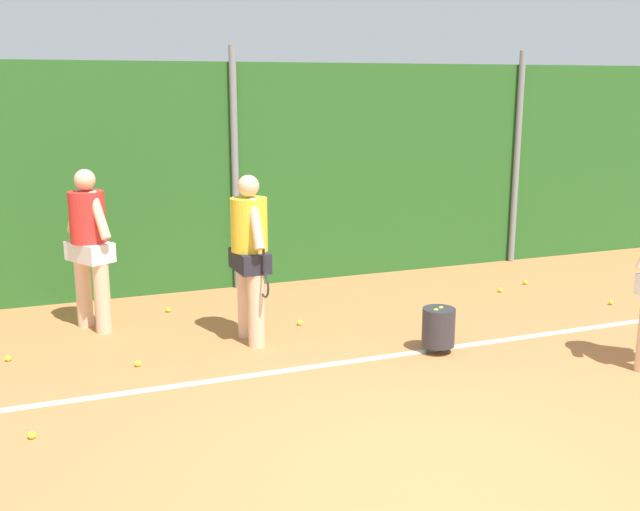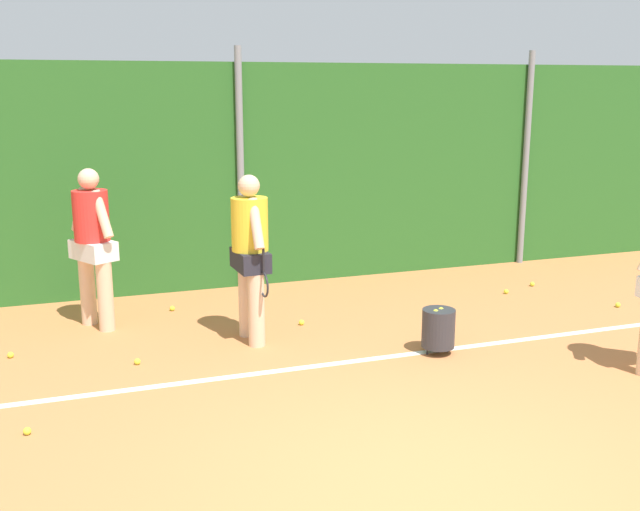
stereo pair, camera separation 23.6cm
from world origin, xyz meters
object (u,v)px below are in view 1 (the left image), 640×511
at_px(tennis_ball_8, 525,282).
at_px(tennis_ball_3, 32,435).
at_px(tennis_ball_7, 168,310).
at_px(tennis_ball_2, 300,323).
at_px(player_midcourt, 250,250).
at_px(ball_hopper, 438,327).
at_px(tennis_ball_0, 8,358).
at_px(player_backcourt_far, 89,241).
at_px(tennis_ball_6, 138,364).
at_px(tennis_ball_5, 611,302).
at_px(tennis_ball_4, 500,290).

bearing_deg(tennis_ball_8, tennis_ball_3, -158.77).
bearing_deg(tennis_ball_7, tennis_ball_2, -38.11).
relative_size(player_midcourt, ball_hopper, 3.72).
bearing_deg(ball_hopper, tennis_ball_0, 162.68).
xyz_separation_m(player_backcourt_far, tennis_ball_0, (-0.95, -0.79, -1.05)).
bearing_deg(tennis_ball_6, player_backcourt_far, 102.55).
height_order(player_backcourt_far, tennis_ball_3, player_backcourt_far).
bearing_deg(tennis_ball_3, tennis_ball_0, 96.73).
bearing_deg(tennis_ball_7, ball_hopper, -45.07).
bearing_deg(tennis_ball_5, tennis_ball_8, 109.48).
bearing_deg(tennis_ball_5, tennis_ball_2, 171.03).
bearing_deg(tennis_ball_3, tennis_ball_2, 33.51).
height_order(tennis_ball_5, tennis_ball_7, same).
distance_m(tennis_ball_2, tennis_ball_4, 3.16).
bearing_deg(player_backcourt_far, tennis_ball_2, 42.48).
relative_size(tennis_ball_2, tennis_ball_8, 1.00).
distance_m(tennis_ball_0, tennis_ball_2, 3.30).
distance_m(ball_hopper, tennis_ball_7, 3.58).
bearing_deg(tennis_ball_8, player_midcourt, -167.88).
height_order(tennis_ball_2, tennis_ball_4, same).
xyz_separation_m(tennis_ball_4, tennis_ball_5, (1.03, -1.05, 0.00)).
distance_m(tennis_ball_0, tennis_ball_3, 2.00).
bearing_deg(tennis_ball_6, tennis_ball_8, 12.70).
height_order(player_midcourt, tennis_ball_8, player_midcourt).
height_order(player_midcourt, player_backcourt_far, player_backcourt_far).
bearing_deg(tennis_ball_6, player_midcourt, 14.63).
height_order(ball_hopper, tennis_ball_6, ball_hopper).
xyz_separation_m(tennis_ball_0, tennis_ball_4, (6.44, 0.43, 0.00)).
bearing_deg(tennis_ball_0, tennis_ball_7, 31.35).
xyz_separation_m(ball_hopper, tennis_ball_7, (-2.52, 2.53, -0.26)).
bearing_deg(tennis_ball_8, tennis_ball_2, -170.72).
distance_m(player_backcourt_far, tennis_ball_5, 6.75).
distance_m(tennis_ball_4, tennis_ball_6, 5.28).
distance_m(tennis_ball_6, tennis_ball_7, 1.90).
height_order(player_backcourt_far, tennis_ball_2, player_backcourt_far).
distance_m(ball_hopper, tennis_ball_6, 3.23).
distance_m(player_midcourt, tennis_ball_3, 3.08).
distance_m(tennis_ball_6, tennis_ball_8, 5.90).
height_order(tennis_ball_0, tennis_ball_3, same).
bearing_deg(player_backcourt_far, tennis_ball_5, 47.90).
distance_m(player_midcourt, ball_hopper, 2.25).
xyz_separation_m(player_backcourt_far, tennis_ball_8, (6.07, -0.13, -1.05)).
xyz_separation_m(player_midcourt, tennis_ball_3, (-2.36, -1.69, -1.04)).
height_order(tennis_ball_6, tennis_ball_7, same).
xyz_separation_m(tennis_ball_2, tennis_ball_4, (3.14, 0.39, 0.00)).
bearing_deg(tennis_ball_7, tennis_ball_3, -117.82).
relative_size(player_midcourt, tennis_ball_7, 28.91).
height_order(player_midcourt, tennis_ball_2, player_midcourt).
bearing_deg(tennis_ball_4, tennis_ball_8, 20.78).
relative_size(tennis_ball_3, tennis_ball_4, 1.00).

